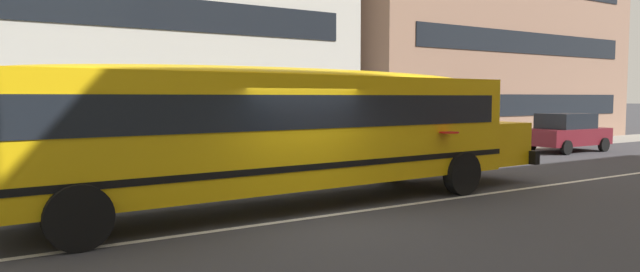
# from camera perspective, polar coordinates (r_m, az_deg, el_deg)

# --- Properties ---
(ground_plane) EXTENTS (400.00, 400.00, 0.00)m
(ground_plane) POSITION_cam_1_polar(r_m,az_deg,el_deg) (10.81, -1.28, -8.45)
(ground_plane) COLOR #38383D
(sidewalk_far) EXTENTS (120.00, 3.00, 0.01)m
(sidewalk_far) POSITION_cam_1_polar(r_m,az_deg,el_deg) (18.07, -14.61, -3.51)
(sidewalk_far) COLOR gray
(sidewalk_far) RESTS_ON ground_plane
(lane_centreline) EXTENTS (110.00, 0.16, 0.01)m
(lane_centreline) POSITION_cam_1_polar(r_m,az_deg,el_deg) (10.81, -1.28, -8.43)
(lane_centreline) COLOR silver
(lane_centreline) RESTS_ON ground_plane
(school_bus) EXTENTS (13.29, 3.20, 2.95)m
(school_bus) POSITION_cam_1_polar(r_m,az_deg,el_deg) (11.95, -3.11, 1.24)
(school_bus) COLOR yellow
(school_bus) RESTS_ON ground_plane
(parked_car_maroon_mid_block) EXTENTS (3.92, 1.92, 1.64)m
(parked_car_maroon_mid_block) POSITION_cam_1_polar(r_m,az_deg,el_deg) (25.98, 24.01, 0.38)
(parked_car_maroon_mid_block) COLOR maroon
(parked_car_maroon_mid_block) RESTS_ON ground_plane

